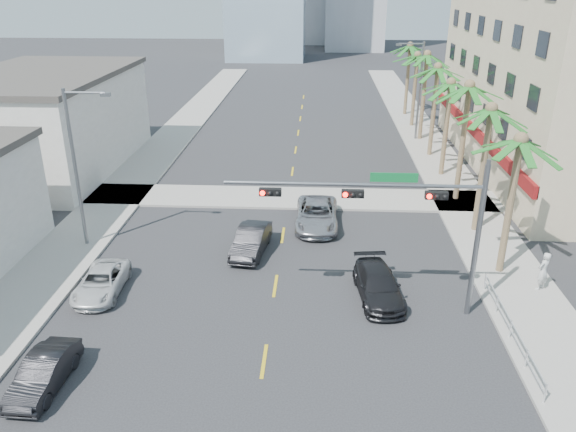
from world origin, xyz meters
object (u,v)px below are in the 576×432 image
object	(u,v)px
car_lane_right	(378,285)
car_parked_far	(101,282)
pedestrian	(543,271)
traffic_signal_mast	(405,211)
car_lane_center	(317,215)
car_lane_left	(251,241)
car_parked_mid	(44,373)

from	to	relation	value
car_lane_right	car_parked_far	bearing A→B (deg)	174.52
car_lane_right	pedestrian	world-z (taller)	pedestrian
traffic_signal_mast	car_lane_center	distance (m)	11.13
traffic_signal_mast	car_lane_right	distance (m)	4.60
car_parked_far	car_lane_center	xyz separation A→B (m)	(10.42, 8.61, 0.17)
car_lane_left	car_lane_right	distance (m)	8.03
car_lane_center	pedestrian	bearing A→B (deg)	-33.14
car_lane_left	car_parked_far	bearing A→B (deg)	-137.74
car_lane_center	car_lane_right	bearing A→B (deg)	-69.73
traffic_signal_mast	car_parked_mid	world-z (taller)	traffic_signal_mast
car_parked_mid	pedestrian	xyz separation A→B (m)	(21.13, 8.15, 0.50)
car_parked_far	car_parked_mid	bearing A→B (deg)	-89.63
car_parked_mid	car_lane_center	bearing A→B (deg)	59.02
car_parked_mid	car_lane_left	world-z (taller)	car_lane_left
car_parked_mid	car_lane_left	bearing A→B (deg)	63.09
car_lane_left	pedestrian	bearing A→B (deg)	-6.23
car_lane_left	pedestrian	size ratio (longest dim) A/B	2.22
car_lane_right	pedestrian	distance (m)	8.10
car_parked_mid	car_parked_far	xyz separation A→B (m)	(-0.33, 6.85, -0.04)
traffic_signal_mast	pedestrian	bearing A→B (deg)	17.07
car_parked_far	pedestrian	xyz separation A→B (m)	(21.46, 1.30, 0.54)
car_parked_mid	car_lane_right	xyz separation A→B (m)	(13.10, 7.13, 0.05)
traffic_signal_mast	pedestrian	distance (m)	8.54
car_parked_far	car_lane_right	distance (m)	13.44
car_parked_mid	car_lane_center	size ratio (longest dim) A/B	0.71
car_lane_right	car_lane_left	bearing A→B (deg)	139.23
car_parked_far	car_lane_right	world-z (taller)	car_lane_right
car_parked_far	traffic_signal_mast	bearing A→B (deg)	-6.11
car_parked_far	car_lane_right	size ratio (longest dim) A/B	0.91
car_lane_center	pedestrian	size ratio (longest dim) A/B	2.78
car_lane_right	pedestrian	size ratio (longest dim) A/B	2.39
traffic_signal_mast	car_parked_far	bearing A→B (deg)	176.27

